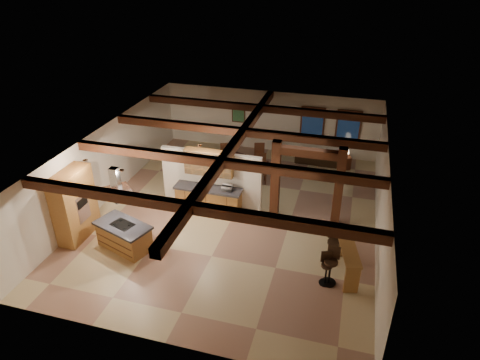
# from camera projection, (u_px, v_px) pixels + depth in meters

# --- Properties ---
(ground) EXTENTS (12.00, 12.00, 0.00)m
(ground) POSITION_uv_depth(u_px,v_px,m) (234.00, 215.00, 15.66)
(ground) COLOR #C9B486
(ground) RESTS_ON ground
(room_walls) EXTENTS (12.00, 12.00, 12.00)m
(room_walls) POSITION_uv_depth(u_px,v_px,m) (233.00, 172.00, 14.81)
(room_walls) COLOR silver
(room_walls) RESTS_ON ground
(ceiling_beams) EXTENTS (10.00, 12.00, 0.28)m
(ceiling_beams) POSITION_uv_depth(u_px,v_px,m) (233.00, 146.00, 14.34)
(ceiling_beams) COLOR #421910
(ceiling_beams) RESTS_ON room_walls
(timber_posts) EXTENTS (2.50, 0.30, 2.90)m
(timber_posts) POSITION_uv_depth(u_px,v_px,m) (307.00, 175.00, 14.64)
(timber_posts) COLOR #421910
(timber_posts) RESTS_ON ground
(partition_wall) EXTENTS (3.80, 0.18, 2.20)m
(partition_wall) POSITION_uv_depth(u_px,v_px,m) (211.00, 179.00, 15.79)
(partition_wall) COLOR silver
(partition_wall) RESTS_ON ground
(pantry_cabinet) EXTENTS (0.67, 1.60, 2.40)m
(pantry_cabinet) POSITION_uv_depth(u_px,v_px,m) (75.00, 205.00, 13.99)
(pantry_cabinet) COLOR #9E6C33
(pantry_cabinet) RESTS_ON ground
(back_counter) EXTENTS (2.50, 0.66, 0.94)m
(back_counter) POSITION_uv_depth(u_px,v_px,m) (208.00, 199.00, 15.76)
(back_counter) COLOR #9E6C33
(back_counter) RESTS_ON ground
(upper_display_cabinet) EXTENTS (1.80, 0.36, 0.95)m
(upper_display_cabinet) POSITION_uv_depth(u_px,v_px,m) (209.00, 163.00, 15.27)
(upper_display_cabinet) COLOR #9E6C33
(upper_display_cabinet) RESTS_ON partition_wall
(range_hood) EXTENTS (1.10, 1.10, 1.40)m
(range_hood) POSITION_uv_depth(u_px,v_px,m) (119.00, 201.00, 13.13)
(range_hood) COLOR silver
(range_hood) RESTS_ON room_walls
(back_windows) EXTENTS (2.70, 0.07, 1.70)m
(back_windows) POSITION_uv_depth(u_px,v_px,m) (330.00, 127.00, 19.29)
(back_windows) COLOR #421910
(back_windows) RESTS_ON room_walls
(framed_art) EXTENTS (0.65, 0.05, 0.85)m
(framed_art) POSITION_uv_depth(u_px,v_px,m) (238.00, 114.00, 20.22)
(framed_art) COLOR #421910
(framed_art) RESTS_ON room_walls
(recessed_cans) EXTENTS (3.16, 2.46, 0.03)m
(recessed_cans) POSITION_uv_depth(u_px,v_px,m) (137.00, 158.00, 13.25)
(recessed_cans) COLOR silver
(recessed_cans) RESTS_ON room_walls
(kitchen_island) EXTENTS (2.04, 1.51, 0.91)m
(kitchen_island) POSITION_uv_depth(u_px,v_px,m) (124.00, 236.00, 13.76)
(kitchen_island) COLOR #9E6C33
(kitchen_island) RESTS_ON ground
(dining_table) EXTENTS (2.17, 1.66, 0.68)m
(dining_table) POSITION_uv_depth(u_px,v_px,m) (243.00, 167.00, 18.29)
(dining_table) COLOR #39150E
(dining_table) RESTS_ON ground
(sofa) EXTENTS (2.16, 0.91, 0.62)m
(sofa) POSITION_uv_depth(u_px,v_px,m) (320.00, 156.00, 19.33)
(sofa) COLOR black
(sofa) RESTS_ON ground
(microwave) EXTENTS (0.39, 0.27, 0.21)m
(microwave) POSITION_uv_depth(u_px,v_px,m) (227.00, 188.00, 15.31)
(microwave) COLOR #ACACB1
(microwave) RESTS_ON back_counter
(bar_counter) EXTENTS (0.86, 1.87, 0.95)m
(bar_counter) POSITION_uv_depth(u_px,v_px,m) (347.00, 256.00, 12.57)
(bar_counter) COLOR #9E6C33
(bar_counter) RESTS_ON ground
(side_table) EXTENTS (0.58, 0.58, 0.58)m
(side_table) POSITION_uv_depth(u_px,v_px,m) (345.00, 162.00, 18.84)
(side_table) COLOR #421910
(side_table) RESTS_ON ground
(table_lamp) EXTENTS (0.28, 0.28, 0.33)m
(table_lamp) POSITION_uv_depth(u_px,v_px,m) (346.00, 151.00, 18.59)
(table_lamp) COLOR black
(table_lamp) RESTS_ON side_table
(bar_stool_a) EXTENTS (0.39, 0.40, 1.04)m
(bar_stool_a) POSITION_uv_depth(u_px,v_px,m) (326.00, 268.00, 12.26)
(bar_stool_a) COLOR black
(bar_stool_a) RESTS_ON ground
(bar_stool_b) EXTENTS (0.44, 0.46, 1.23)m
(bar_stool_b) POSITION_uv_depth(u_px,v_px,m) (331.00, 265.00, 12.22)
(bar_stool_b) COLOR black
(bar_stool_b) RESTS_ON ground
(bar_stool_c) EXTENTS (0.42, 0.43, 1.21)m
(bar_stool_c) POSITION_uv_depth(u_px,v_px,m) (333.00, 245.00, 13.06)
(bar_stool_c) COLOR black
(bar_stool_c) RESTS_ON ground
(dining_chairs) EXTENTS (2.37, 2.37, 1.25)m
(dining_chairs) POSITION_uv_depth(u_px,v_px,m) (243.00, 161.00, 18.15)
(dining_chairs) COLOR #421910
(dining_chairs) RESTS_ON ground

